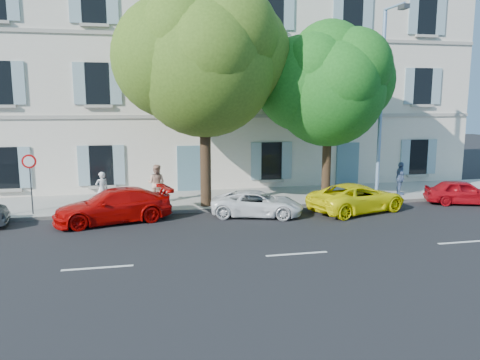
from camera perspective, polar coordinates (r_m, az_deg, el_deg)
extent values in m
plane|color=black|center=(18.60, 2.91, -5.19)|extent=(90.00, 90.00, 0.00)
cube|color=#A09E96|center=(22.79, 0.01, -2.26)|extent=(36.00, 4.50, 0.15)
cube|color=#9E998E|center=(20.72, 1.28, -3.43)|extent=(36.00, 0.16, 0.16)
cube|color=beige|center=(28.00, -2.52, 12.09)|extent=(28.00, 7.00, 12.00)
imported|color=#B40705|center=(19.15, -15.19, -3.04)|extent=(4.88, 2.89, 1.33)
imported|color=white|center=(19.52, 2.12, -2.88)|extent=(4.16, 2.81, 1.06)
imported|color=#F5E90A|center=(20.88, 14.09, -2.10)|extent=(4.86, 3.30, 1.24)
imported|color=#A90A12|center=(24.11, 25.51, -1.35)|extent=(3.59, 2.37, 1.13)
cylinder|color=#3A2819|center=(20.59, -4.22, 2.04)|extent=(0.48, 0.48, 3.80)
ellipsoid|color=#517A1F|center=(20.48, -4.37, 13.73)|extent=(6.09, 6.09, 6.70)
cylinder|color=#3A2819|center=(22.36, 10.48, 1.67)|extent=(0.42, 0.42, 3.17)
ellipsoid|color=#227A1F|center=(22.17, 10.75, 10.71)|extent=(5.15, 5.15, 5.66)
cylinder|color=#383A3D|center=(20.98, -24.10, -0.99)|extent=(0.06, 0.06, 2.09)
cylinder|color=red|center=(20.79, -24.32, 2.08)|extent=(0.57, 0.06, 0.57)
cylinder|color=#7293BF|center=(22.84, 16.78, 8.48)|extent=(0.17, 0.17, 8.65)
cylinder|color=#7293BF|center=(22.55, 18.30, 19.46)|extent=(0.17, 1.52, 0.11)
cube|color=#383A3D|center=(21.88, 19.34, 19.30)|extent=(0.29, 0.50, 0.19)
imported|color=silver|center=(21.36, -16.48, -1.11)|extent=(0.67, 0.58, 1.56)
imported|color=tan|center=(21.81, -10.15, -0.41)|extent=(1.05, 0.95, 1.75)
imported|color=#4B6289|center=(24.52, 18.95, 0.18)|extent=(0.60, 1.02, 1.64)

